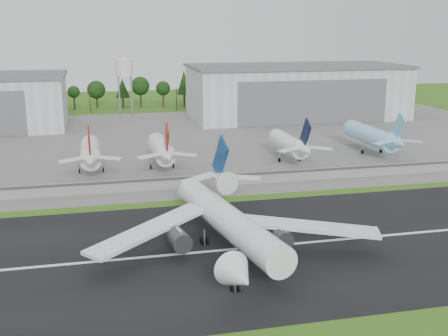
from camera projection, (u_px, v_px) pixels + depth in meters
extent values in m
plane|color=#326919|center=(219.00, 273.00, 100.22)|extent=(600.00, 600.00, 0.00)
cube|color=black|center=(208.00, 252.00, 109.65)|extent=(320.00, 60.00, 0.10)
cube|color=white|center=(208.00, 251.00, 109.64)|extent=(220.00, 1.00, 0.02)
cube|color=slate|center=(150.00, 142.00, 213.52)|extent=(320.00, 150.00, 0.10)
cube|color=gray|center=(175.00, 183.00, 151.73)|extent=(240.00, 0.50, 3.50)
cube|color=#38383A|center=(175.00, 179.00, 151.14)|extent=(240.00, 0.12, 0.70)
cube|color=silver|center=(296.00, 93.00, 269.59)|extent=(100.00, 45.00, 24.00)
cube|color=#595B60|center=(297.00, 66.00, 266.50)|extent=(102.00, 47.00, 1.20)
cube|color=#595B60|center=(314.00, 103.00, 248.67)|extent=(70.00, 0.30, 19.68)
cylinder|color=#99999E|center=(120.00, 97.00, 267.86)|extent=(0.50, 0.50, 20.00)
cylinder|color=#99999E|center=(131.00, 95.00, 274.85)|extent=(0.50, 0.50, 20.00)
cylinder|color=silver|center=(124.00, 68.00, 268.05)|extent=(8.00, 8.00, 7.00)
cone|color=silver|center=(124.00, 58.00, 266.90)|extent=(8.40, 8.40, 2.40)
cylinder|color=white|center=(228.00, 220.00, 109.01)|extent=(13.04, 44.35, 5.80)
cone|color=white|center=(239.00, 276.00, 84.82)|extent=(6.72, 6.88, 5.80)
cone|color=white|center=(220.00, 179.00, 134.36)|extent=(6.93, 9.79, 5.51)
cube|color=navy|center=(220.00, 158.00, 132.58)|extent=(2.08, 9.49, 11.13)
cube|color=white|center=(306.00, 226.00, 108.17)|extent=(28.28, 14.06, 2.65)
cylinder|color=#333338|center=(279.00, 238.00, 106.78)|extent=(4.66, 6.06, 3.80)
cube|color=white|center=(241.00, 177.00, 134.08)|extent=(9.37, 4.48, 0.98)
cube|color=white|center=(150.00, 230.00, 106.38)|extent=(25.53, 21.42, 2.65)
cylinder|color=#333338|center=(179.00, 240.00, 105.65)|extent=(4.66, 6.06, 3.80)
cube|color=white|center=(199.00, 178.00, 133.48)|extent=(9.46, 7.00, 0.98)
cube|color=#99999E|center=(229.00, 250.00, 106.25)|extent=(14.85, 31.25, 3.20)
cylinder|color=black|center=(205.00, 241.00, 112.96)|extent=(0.64, 1.55, 1.50)
cylinder|color=white|center=(90.00, 152.00, 169.45)|extent=(5.99, 24.00, 5.99)
cone|color=white|center=(90.00, 160.00, 154.57)|extent=(5.69, 7.00, 5.69)
cube|color=#98110B|center=(89.00, 143.00, 153.87)|extent=(0.45, 8.59, 10.02)
cylinder|color=#99999E|center=(79.00, 169.00, 167.89)|extent=(0.32, 0.32, 3.00)
cylinder|color=#99999E|center=(103.00, 167.00, 169.43)|extent=(0.32, 0.32, 3.00)
cylinder|color=black|center=(79.00, 171.00, 168.07)|extent=(0.40, 1.40, 1.40)
cylinder|color=white|center=(161.00, 149.00, 174.16)|extent=(5.89, 24.00, 5.89)
cone|color=white|center=(167.00, 157.00, 159.28)|extent=(5.60, 7.00, 5.60)
cube|color=maroon|center=(167.00, 140.00, 158.57)|extent=(0.45, 8.59, 10.02)
cylinder|color=#99999E|center=(151.00, 165.00, 172.59)|extent=(0.32, 0.32, 3.00)
cylinder|color=#99999E|center=(173.00, 164.00, 174.13)|extent=(0.32, 0.32, 3.00)
cylinder|color=black|center=(151.00, 167.00, 172.76)|extent=(0.40, 1.40, 1.40)
cylinder|color=white|center=(288.00, 143.00, 183.37)|extent=(5.51, 24.00, 5.51)
cone|color=white|center=(305.00, 150.00, 168.49)|extent=(5.23, 7.00, 5.23)
cube|color=black|center=(305.00, 134.00, 167.79)|extent=(0.45, 8.59, 10.02)
cylinder|color=#99999E|center=(279.00, 158.00, 181.75)|extent=(0.32, 0.32, 3.00)
cylinder|color=#99999E|center=(300.00, 157.00, 183.30)|extent=(0.32, 0.32, 3.00)
cylinder|color=black|center=(279.00, 160.00, 181.93)|extent=(0.40, 1.40, 1.40)
cylinder|color=#91D2FA|center=(370.00, 135.00, 195.02)|extent=(6.16, 30.00, 6.16)
cone|color=#91D2FA|center=(398.00, 143.00, 177.31)|extent=(5.85, 7.00, 5.85)
cube|color=#75B8EF|center=(398.00, 128.00, 176.60)|extent=(0.45, 8.59, 10.02)
cylinder|color=#99999E|center=(362.00, 150.00, 193.48)|extent=(0.32, 0.32, 3.00)
cylinder|color=#99999E|center=(381.00, 149.00, 195.02)|extent=(0.32, 0.32, 3.00)
cylinder|color=black|center=(362.00, 152.00, 193.65)|extent=(0.40, 1.40, 1.40)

